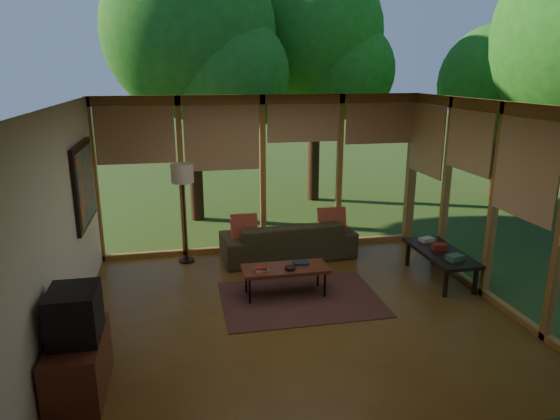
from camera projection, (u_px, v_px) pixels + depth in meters
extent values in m
plane|color=brown|center=(295.00, 312.00, 6.58)|extent=(5.50, 5.50, 0.00)
plane|color=silver|center=(297.00, 104.00, 5.85)|extent=(5.50, 5.50, 0.00)
cube|color=beige|center=(62.00, 228.00, 5.68)|extent=(0.04, 5.00, 2.70)
cube|color=beige|center=(371.00, 302.00, 3.85)|extent=(5.50, 0.04, 2.70)
cube|color=olive|center=(263.00, 175.00, 8.57)|extent=(5.50, 0.12, 2.70)
cube|color=olive|center=(494.00, 203.00, 6.74)|extent=(0.12, 5.00, 2.70)
plane|color=#31501E|center=(485.00, 172.00, 15.67)|extent=(40.00, 40.00, 0.00)
cylinder|color=#382014|center=(192.00, 103.00, 10.14)|extent=(0.28, 0.28, 4.90)
sphere|color=#135313|center=(189.00, 32.00, 9.77)|extent=(3.41, 3.41, 3.41)
cylinder|color=#382014|center=(314.00, 95.00, 11.79)|extent=(0.28, 0.28, 5.03)
sphere|color=#135313|center=(315.00, 33.00, 11.41)|extent=(3.13, 3.13, 3.13)
cylinder|color=#382014|center=(494.00, 126.00, 11.99)|extent=(0.28, 0.28, 3.57)
sphere|color=#135313|center=(499.00, 84.00, 11.72)|extent=(2.79, 2.79, 2.79)
cube|color=brown|center=(301.00, 299.00, 6.96)|extent=(2.18, 1.55, 0.01)
imported|color=#35301A|center=(288.00, 239.00, 8.44)|extent=(2.28, 1.03, 0.65)
cube|color=maroon|center=(244.00, 227.00, 8.18)|extent=(0.43, 0.23, 0.45)
cube|color=maroon|center=(332.00, 221.00, 8.46)|extent=(0.46, 0.25, 0.48)
cube|color=#B4ACA3|center=(261.00, 270.00, 6.85)|extent=(0.20, 0.17, 0.03)
cube|color=maroon|center=(261.00, 268.00, 6.85)|extent=(0.18, 0.14, 0.03)
cube|color=#162032|center=(301.00, 263.00, 7.09)|extent=(0.22, 0.17, 0.03)
ellipsoid|color=black|center=(290.00, 267.00, 6.88)|extent=(0.16, 0.16, 0.07)
cube|color=#5D2819|center=(79.00, 365.00, 4.87)|extent=(0.50, 1.00, 0.60)
cube|color=black|center=(74.00, 314.00, 4.73)|extent=(0.45, 0.55, 0.50)
cube|color=#345B48|center=(455.00, 258.00, 7.13)|extent=(0.26, 0.22, 0.08)
cube|color=maroon|center=(439.00, 247.00, 7.56)|extent=(0.22, 0.17, 0.09)
cube|color=#B4ACA3|center=(427.00, 240.00, 7.94)|extent=(0.24, 0.20, 0.06)
cylinder|color=black|center=(187.00, 260.00, 8.35)|extent=(0.26, 0.26, 0.03)
cylinder|color=black|center=(184.00, 216.00, 8.14)|extent=(0.03, 0.03, 1.52)
cylinder|color=beige|center=(182.00, 173.00, 7.95)|extent=(0.36, 0.36, 0.30)
cube|color=#5D2819|center=(285.00, 269.00, 6.98)|extent=(1.20, 0.50, 0.05)
cylinder|color=black|center=(250.00, 291.00, 6.76)|extent=(0.03, 0.03, 0.38)
cylinder|color=black|center=(325.00, 285.00, 6.97)|extent=(0.03, 0.03, 0.38)
cylinder|color=black|center=(246.00, 281.00, 7.10)|extent=(0.03, 0.03, 0.38)
cylinder|color=black|center=(318.00, 275.00, 7.31)|extent=(0.03, 0.03, 0.38)
cube|color=black|center=(441.00, 252.00, 7.53)|extent=(0.60, 1.40, 0.05)
cube|color=black|center=(446.00, 284.00, 6.98)|extent=(0.05, 0.05, 0.40)
cube|color=black|center=(475.00, 281.00, 7.07)|extent=(0.05, 0.05, 0.40)
cube|color=black|center=(408.00, 254.00, 8.11)|extent=(0.05, 0.05, 0.40)
cube|color=black|center=(434.00, 252.00, 8.20)|extent=(0.05, 0.05, 0.40)
cube|color=black|center=(84.00, 184.00, 6.96)|extent=(0.05, 1.35, 1.15)
cube|color=#196674|center=(86.00, 184.00, 6.96)|extent=(0.02, 1.20, 1.00)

